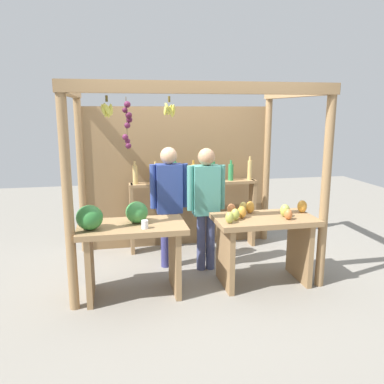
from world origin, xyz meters
name	(u,v)px	position (x,y,z in m)	size (l,w,h in m)	color
ground_plane	(189,266)	(0.00, 0.00, 0.00)	(12.00, 12.00, 0.00)	gray
market_stall	(183,161)	(-0.01, 0.39, 1.33)	(2.87, 1.83, 2.28)	#99754C
fruit_counter_left	(127,238)	(-0.81, -0.65, 0.65)	(1.15, 0.64, 1.06)	#99754C
fruit_counter_right	(263,234)	(0.75, -0.64, 0.59)	(1.15, 0.64, 0.95)	#99754C
bottle_shelf_unit	(194,196)	(0.20, 0.64, 0.80)	(1.84, 0.22, 1.35)	#99754C
vendor_man	(169,197)	(-0.25, 0.05, 0.93)	(0.48, 0.21, 1.56)	#3A3A7B
vendor_woman	(206,199)	(0.19, -0.14, 0.93)	(0.48, 0.21, 1.55)	#444D7C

